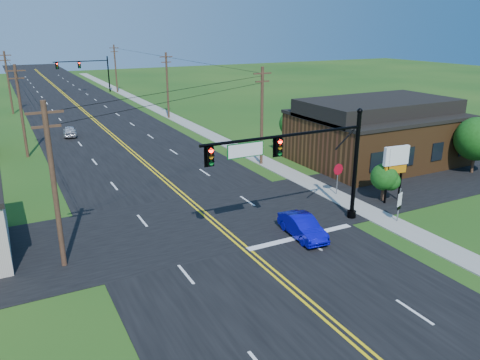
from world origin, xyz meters
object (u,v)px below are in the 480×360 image
blue_car (302,227)px  route_sign (399,203)px  signal_mast_main (300,159)px  stop_sign (338,173)px  signal_mast_far (85,69)px

blue_car → route_sign: (6.94, -1.02, 0.72)m
signal_mast_main → blue_car: (-0.28, -1.00, -4.08)m
blue_car → stop_sign: bearing=41.5°
signal_mast_main → route_sign: bearing=-16.9°
signal_mast_far → blue_car: bearing=-90.3°
signal_mast_far → signal_mast_main: bearing=-90.1°
stop_sign → signal_mast_far: bearing=93.4°
signal_mast_far → blue_car: size_ratio=2.70×
signal_mast_main → signal_mast_far: (0.10, 72.00, -0.20)m
route_sign → stop_sign: size_ratio=0.94×
route_sign → stop_sign: 6.04m
signal_mast_main → blue_car: 4.21m
signal_mast_main → signal_mast_far: 72.00m
signal_mast_far → route_sign: signal_mast_far is taller
blue_car → stop_sign: size_ratio=1.61×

